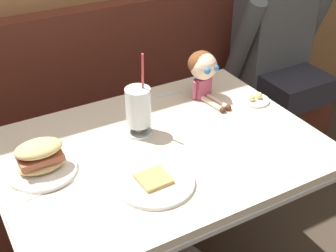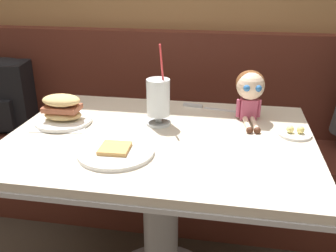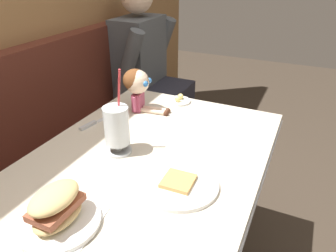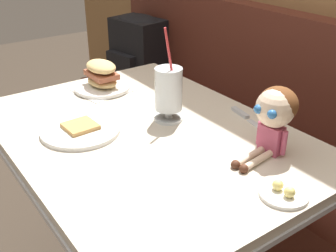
% 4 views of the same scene
% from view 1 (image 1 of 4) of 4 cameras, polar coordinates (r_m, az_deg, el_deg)
% --- Properties ---
extents(booth_bench, '(2.60, 0.48, 1.00)m').
position_cam_1_polar(booth_bench, '(2.30, -8.42, -3.09)').
color(booth_bench, '#512319').
rests_on(booth_bench, ground).
extents(diner_table, '(1.11, 0.81, 0.74)m').
position_cam_1_polar(diner_table, '(1.71, -0.93, -7.87)').
color(diner_table, beige).
rests_on(diner_table, ground).
extents(toast_plate, '(0.25, 0.25, 0.03)m').
position_cam_1_polar(toast_plate, '(1.42, -1.71, -6.91)').
color(toast_plate, white).
rests_on(toast_plate, diner_table).
extents(milkshake_glass, '(0.10, 0.10, 0.32)m').
position_cam_1_polar(milkshake_glass, '(1.61, -3.70, 2.09)').
color(milkshake_glass, silver).
rests_on(milkshake_glass, diner_table).
extents(sandwich_plate, '(0.22, 0.22, 0.12)m').
position_cam_1_polar(sandwich_plate, '(1.50, -15.52, -4.19)').
color(sandwich_plate, white).
rests_on(sandwich_plate, diner_table).
extents(butter_saucer, '(0.12, 0.12, 0.04)m').
position_cam_1_polar(butter_saucer, '(1.89, 10.69, 3.26)').
color(butter_saucer, white).
rests_on(butter_saucer, diner_table).
extents(butter_knife, '(0.23, 0.06, 0.01)m').
position_cam_1_polar(butter_knife, '(1.88, -2.67, 3.60)').
color(butter_knife, silver).
rests_on(butter_knife, diner_table).
extents(seated_doll, '(0.12, 0.22, 0.20)m').
position_cam_1_polar(seated_doll, '(1.84, 4.41, 7.11)').
color(seated_doll, '#B74C6B').
rests_on(seated_doll, diner_table).
extents(diner_patron, '(0.55, 0.48, 0.81)m').
position_cam_1_polar(diner_patron, '(2.55, 13.36, 10.74)').
color(diner_patron, '#4C5156').
rests_on(diner_patron, booth_bench).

